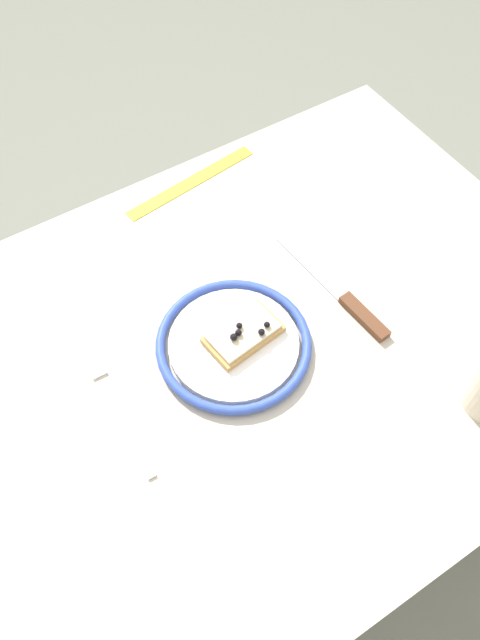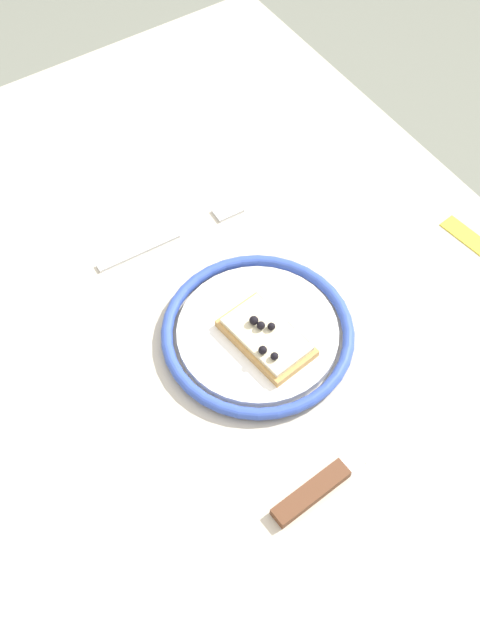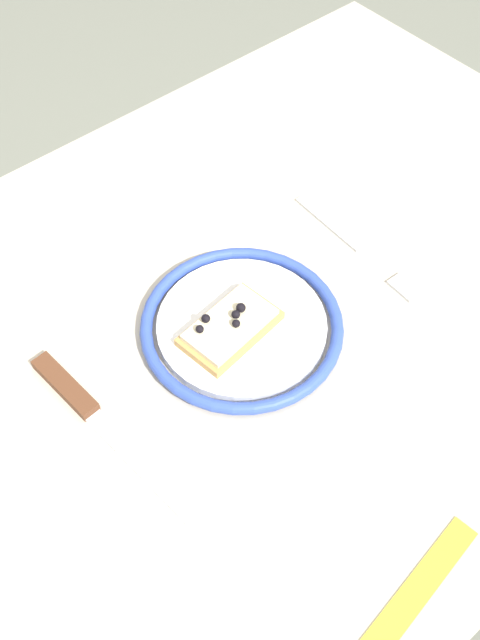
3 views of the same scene
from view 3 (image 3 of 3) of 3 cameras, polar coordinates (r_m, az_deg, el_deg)
The scene contains 7 objects.
ground_plane at distance 1.48m, azimuth 0.39°, elevation -17.35°, with size 6.00×6.00×0.00m, color slate.
dining_table at distance 0.88m, azimuth 0.63°, elevation -3.11°, with size 1.10×0.75×0.75m.
plate at distance 0.79m, azimuth 0.14°, elevation -0.45°, with size 0.22×0.22×0.02m.
pizza_slice_near at distance 0.77m, azimuth -0.79°, elevation -0.54°, with size 0.11×0.08×0.03m.
knife at distance 0.75m, azimuth -12.03°, elevation -6.59°, with size 0.04×0.24×0.01m.
fork at distance 0.88m, azimuth 9.05°, elevation 5.73°, with size 0.02×0.20×0.00m.
measuring_tape at distance 0.67m, azimuth 11.24°, elevation -22.90°, with size 0.25×0.02×0.00m, color yellow.
Camera 3 is at (0.32, 0.36, 1.39)m, focal length 40.93 mm.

